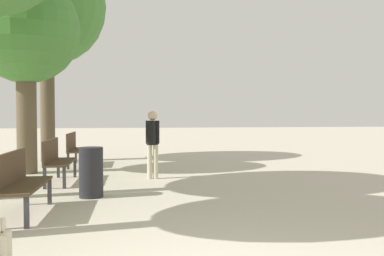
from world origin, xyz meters
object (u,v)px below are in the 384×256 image
Objects in this scene: bench_row_2 at (56,158)px; bench_row_3 at (75,147)px; trash_bin at (91,172)px; tree_row_3 at (46,7)px; tree_row_2 at (25,32)px; pedestrian_near at (153,140)px; bench_row_1 at (19,179)px.

bench_row_3 is (0.00, 3.01, 0.00)m from bench_row_2.
bench_row_3 is 1.78× the size of trash_bin.
tree_row_3 is at bearing 107.95° from trash_bin.
tree_row_2 is at bearing -125.32° from bench_row_3.
pedestrian_near is at bearing -22.87° from tree_row_2.
tree_row_3 is (-1.00, 7.20, 4.24)m from bench_row_1.
tree_row_3 is at bearing 130.02° from bench_row_3.
bench_row_2 and bench_row_3 have the same top height.
trash_bin is (0.92, -4.72, -0.10)m from bench_row_3.
bench_row_2 is 6.05m from tree_row_3.
tree_row_3 reaches higher than trash_bin.
bench_row_3 is (0.00, 6.01, 0.00)m from bench_row_1.
pedestrian_near reaches higher than bench_row_2.
bench_row_3 is 3.46m from pedestrian_near.
trash_bin is (0.92, -1.71, -0.10)m from bench_row_2.
bench_row_2 is at bearing -58.10° from tree_row_2.
bench_row_2 is 3.01m from bench_row_3.
pedestrian_near is at bearing -52.16° from bench_row_3.
bench_row_1 is 0.24× the size of tree_row_3.
tree_row_2 reaches higher than bench_row_1.
bench_row_1 is 5.58m from tree_row_2.
tree_row_2 reaches higher than pedestrian_near.
tree_row_3 is (-1.00, 1.19, 4.24)m from bench_row_3.
tree_row_2 reaches higher than trash_bin.
bench_row_2 is 1.94m from trash_bin.
bench_row_2 is 1.78× the size of trash_bin.
bench_row_2 is 1.03× the size of pedestrian_near.
bench_row_3 is at bearing 90.00° from bench_row_2.
bench_row_3 is 0.33× the size of tree_row_2.
bench_row_3 is at bearing 101.00° from trash_bin.
bench_row_1 reaches higher than trash_bin.
tree_row_2 is (-1.00, -1.41, 2.99)m from bench_row_3.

